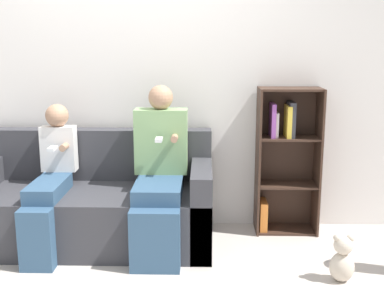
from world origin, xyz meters
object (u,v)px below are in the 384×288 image
adult_seated (159,168)px  teddy_bear (342,259)px  couch (93,206)px  child_seated (50,179)px  bookshelf (284,157)px

adult_seated → teddy_bear: adult_seated is taller
couch → teddy_bear: couch is taller
couch → adult_seated: size_ratio=1.51×
adult_seated → teddy_bear: bearing=-22.1°
child_seated → teddy_bear: 2.16m
bookshelf → couch: bearing=-169.2°
bookshelf → teddy_bear: 1.05m
couch → adult_seated: 0.65m
adult_seated → child_seated: size_ratio=1.14×
couch → bookshelf: 1.60m
child_seated → teddy_bear: (2.07, -0.47, -0.40)m
bookshelf → child_seated: bearing=-166.6°
bookshelf → adult_seated: bearing=-158.3°
couch → adult_seated: (0.54, -0.10, 0.34)m
couch → bookshelf: bookshelf is taller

